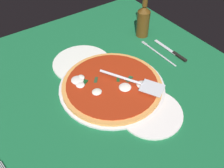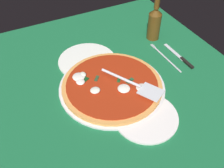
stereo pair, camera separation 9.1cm
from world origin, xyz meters
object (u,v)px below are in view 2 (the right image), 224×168
at_px(dinner_plate_right, 146,117).
at_px(pizza_server, 135,84).
at_px(place_setting_far, 173,58).
at_px(beer_bottle, 154,23).
at_px(pizza, 112,85).
at_px(dinner_plate_left, 87,61).

distance_m(dinner_plate_right, pizza_server, 0.13).
bearing_deg(place_setting_far, beer_bottle, -2.89).
xyz_separation_m(pizza_server, beer_bottle, (-0.26, 0.25, 0.04)).
relative_size(pizza, place_setting_far, 1.67).
height_order(pizza_server, place_setting_far, pizza_server).
xyz_separation_m(dinner_plate_left, place_setting_far, (0.15, 0.33, -0.00)).
bearing_deg(place_setting_far, pizza_server, 110.57).
height_order(dinner_plate_right, pizza_server, pizza_server).
relative_size(place_setting_far, beer_bottle, 1.01).
bearing_deg(beer_bottle, dinner_plate_right, -36.19).
bearing_deg(pizza, dinner_plate_left, -173.49).
relative_size(pizza_server, place_setting_far, 1.04).
height_order(dinner_plate_left, beer_bottle, beer_bottle).
bearing_deg(dinner_plate_left, pizza, 6.51).
distance_m(dinner_plate_right, pizza, 0.18).
bearing_deg(pizza_server, pizza, -161.92).
bearing_deg(beer_bottle, dinner_plate_left, -86.34).
relative_size(pizza_server, beer_bottle, 1.06).
bearing_deg(dinner_plate_left, pizza_server, 19.30).
distance_m(dinner_plate_left, place_setting_far, 0.36).
distance_m(dinner_plate_left, dinner_plate_right, 0.36).
xyz_separation_m(dinner_plate_left, pizza_server, (0.24, 0.08, 0.04)).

